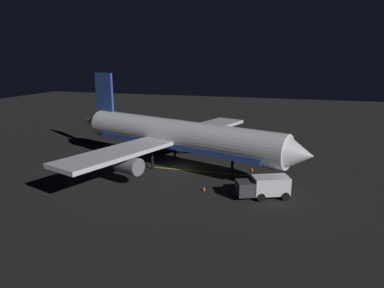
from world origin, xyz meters
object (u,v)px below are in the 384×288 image
(catering_truck, at_px, (177,144))
(traffic_cone_under_wing, at_px, (252,169))
(airliner, at_px, (174,136))
(baggage_truck, at_px, (265,187))
(traffic_cone_near_left, at_px, (256,160))
(traffic_cone_near_right, at_px, (204,189))
(ground_crew_worker, at_px, (275,163))

(catering_truck, height_order, traffic_cone_under_wing, catering_truck)
(airliner, height_order, baggage_truck, airliner)
(traffic_cone_near_left, relative_size, traffic_cone_under_wing, 1.00)
(traffic_cone_near_left, bearing_deg, traffic_cone_near_right, -17.51)
(baggage_truck, distance_m, traffic_cone_near_right, 6.87)
(ground_crew_worker, bearing_deg, traffic_cone_near_left, -136.07)
(traffic_cone_near_left, xyz_separation_m, traffic_cone_under_wing, (4.61, 0.07, 0.00))
(airliner, height_order, catering_truck, airliner)
(traffic_cone_near_right, bearing_deg, traffic_cone_near_left, 162.49)
(airliner, bearing_deg, catering_truck, -162.77)
(traffic_cone_under_wing, bearing_deg, traffic_cone_near_right, -26.04)
(baggage_truck, relative_size, traffic_cone_near_left, 10.84)
(ground_crew_worker, bearing_deg, traffic_cone_under_wing, -61.90)
(baggage_truck, bearing_deg, catering_truck, -134.54)
(airliner, distance_m, baggage_truck, 15.45)
(catering_truck, distance_m, traffic_cone_under_wing, 14.41)
(catering_truck, bearing_deg, baggage_truck, 45.46)
(traffic_cone_near_left, bearing_deg, traffic_cone_under_wing, 0.89)
(baggage_truck, height_order, traffic_cone_near_left, baggage_truck)
(catering_truck, distance_m, traffic_cone_near_left, 12.99)
(baggage_truck, bearing_deg, traffic_cone_under_wing, -164.19)
(traffic_cone_near_right, bearing_deg, traffic_cone_under_wing, 153.96)
(catering_truck, distance_m, ground_crew_worker, 16.50)
(catering_truck, relative_size, traffic_cone_near_right, 10.76)
(catering_truck, bearing_deg, ground_crew_worker, 73.11)
(traffic_cone_near_left, height_order, traffic_cone_under_wing, same)
(ground_crew_worker, bearing_deg, catering_truck, -106.89)
(baggage_truck, bearing_deg, traffic_cone_near_left, -169.17)
(traffic_cone_near_right, bearing_deg, ground_crew_worker, 145.21)
(ground_crew_worker, height_order, traffic_cone_under_wing, ground_crew_worker)
(ground_crew_worker, relative_size, traffic_cone_near_left, 3.16)
(traffic_cone_near_left, bearing_deg, baggage_truck, 10.83)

